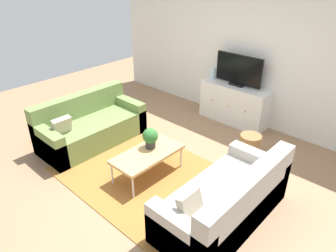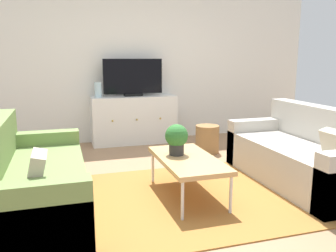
# 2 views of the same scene
# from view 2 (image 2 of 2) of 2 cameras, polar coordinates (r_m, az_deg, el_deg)

# --- Properties ---
(ground_plane) EXTENTS (10.00, 10.00, 0.00)m
(ground_plane) POSITION_cam_2_polar(r_m,az_deg,el_deg) (3.65, 1.77, -10.80)
(ground_plane) COLOR #997251
(wall_back) EXTENTS (6.40, 0.12, 2.70)m
(wall_back) POSITION_cam_2_polar(r_m,az_deg,el_deg) (5.86, -6.38, 10.89)
(wall_back) COLOR silver
(wall_back) RESTS_ON ground_plane
(area_rug) EXTENTS (2.50, 1.90, 0.01)m
(area_rug) POSITION_cam_2_polar(r_m,az_deg,el_deg) (3.52, 2.58, -11.58)
(area_rug) COLOR #9E662D
(area_rug) RESTS_ON ground_plane
(couch_left_side) EXTENTS (0.83, 1.81, 0.83)m
(couch_left_side) POSITION_cam_2_polar(r_m,az_deg,el_deg) (3.30, -22.13, -8.85)
(couch_left_side) COLOR olive
(couch_left_side) RESTS_ON ground_plane
(couch_right_side) EXTENTS (0.83, 1.81, 0.83)m
(couch_right_side) POSITION_cam_2_polar(r_m,az_deg,el_deg) (4.15, 21.45, -4.78)
(couch_right_side) COLOR #B2ADA3
(couch_right_side) RESTS_ON ground_plane
(coffee_table) EXTENTS (0.53, 1.06, 0.40)m
(coffee_table) POSITION_cam_2_polar(r_m,az_deg,el_deg) (3.45, 3.20, -5.64)
(coffee_table) COLOR tan
(coffee_table) RESTS_ON ground_plane
(potted_plant) EXTENTS (0.23, 0.23, 0.31)m
(potted_plant) POSITION_cam_2_polar(r_m,az_deg,el_deg) (3.49, 1.40, -1.96)
(potted_plant) COLOR #2D2D2D
(potted_plant) RESTS_ON coffee_table
(tv_console) EXTENTS (1.35, 0.47, 0.76)m
(tv_console) POSITION_cam_2_polar(r_m,az_deg,el_deg) (5.67, -5.55, 1.05)
(tv_console) COLOR white
(tv_console) RESTS_ON ground_plane
(flat_screen_tv) EXTENTS (0.94, 0.16, 0.58)m
(flat_screen_tv) POSITION_cam_2_polar(r_m,az_deg,el_deg) (5.61, -5.72, 7.82)
(flat_screen_tv) COLOR black
(flat_screen_tv) RESTS_ON tv_console
(glass_vase) EXTENTS (0.11, 0.11, 0.23)m
(glass_vase) POSITION_cam_2_polar(r_m,az_deg,el_deg) (5.52, -11.30, 5.80)
(glass_vase) COLOR silver
(glass_vase) RESTS_ON tv_console
(wicker_basket) EXTENTS (0.34, 0.34, 0.40)m
(wicker_basket) POSITION_cam_2_polar(r_m,az_deg,el_deg) (5.11, 6.39, -2.13)
(wicker_basket) COLOR olive
(wicker_basket) RESTS_ON ground_plane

